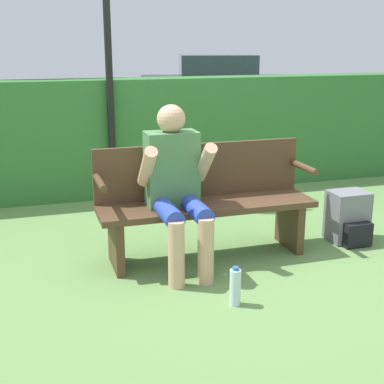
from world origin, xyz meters
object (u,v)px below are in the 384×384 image
(person_seated, at_px, (176,182))
(water_bottle, at_px, (235,287))
(parked_car, at_px, (217,82))
(backpack, at_px, (348,218))
(park_bench, at_px, (205,200))
(signpost, at_px, (108,33))

(person_seated, relative_size, water_bottle, 4.58)
(parked_car, bearing_deg, water_bottle, -95.33)
(backpack, relative_size, water_bottle, 1.64)
(park_bench, relative_size, backpack, 3.91)
(park_bench, bearing_deg, signpost, 104.51)
(park_bench, bearing_deg, backpack, -4.09)
(person_seated, relative_size, backpack, 2.79)
(water_bottle, bearing_deg, signpost, 97.79)
(person_seated, distance_m, backpack, 1.53)
(backpack, xyz_separation_m, parked_car, (2.22, 9.29, 0.41))
(park_bench, bearing_deg, person_seated, -152.45)
(park_bench, distance_m, parked_car, 9.83)
(person_seated, distance_m, water_bottle, 0.89)
(person_seated, xyz_separation_m, signpost, (-0.17, 1.78, 1.03))
(park_bench, xyz_separation_m, signpost, (-0.43, 1.65, 1.23))
(water_bottle, height_order, signpost, signpost)
(backpack, height_order, signpost, signpost)
(backpack, height_order, parked_car, parked_car)
(person_seated, distance_m, parked_car, 10.04)
(water_bottle, bearing_deg, person_seated, 103.75)
(signpost, bearing_deg, backpack, -46.69)
(park_bench, xyz_separation_m, person_seated, (-0.26, -0.14, 0.20))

